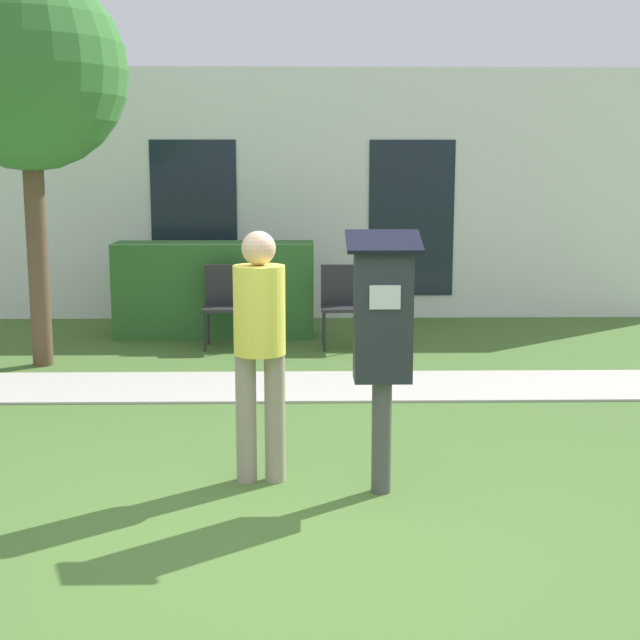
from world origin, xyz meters
The scene contains 9 objects.
ground_plane centered at (0.00, 0.00, 0.00)m, with size 40.00×40.00×0.00m, color #476B2D.
sidewalk centered at (0.00, 3.30, 0.01)m, with size 12.00×1.10×0.02m.
building_facade centered at (0.00, 7.14, 1.60)m, with size 10.00×0.26×3.20m.
parking_meter centered at (0.47, 0.67, 1.02)m, with size 0.44×0.31×1.59m.
person_standing centered at (-0.27, 0.89, 0.93)m, with size 0.32×0.32×1.58m.
outdoor_chair_left centered at (-0.87, 5.19, 0.53)m, with size 0.44×0.44×0.90m.
outdoor_chair_middle centered at (0.41, 5.16, 0.53)m, with size 0.44×0.44×0.90m.
hedge_row centered at (-1.03, 5.80, 0.55)m, with size 2.30×0.60×1.10m.
tree centered at (-2.61, 4.27, 2.84)m, with size 1.90×1.90×3.82m.
Camera 1 is at (-0.01, -4.51, 1.96)m, focal length 50.00 mm.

